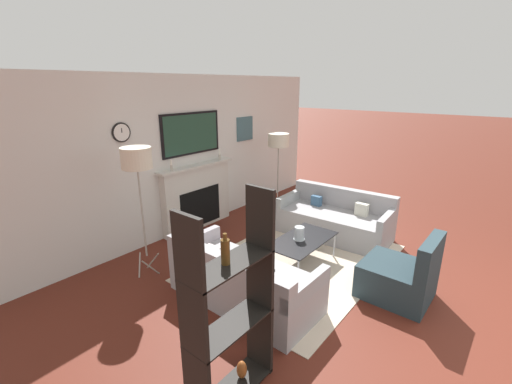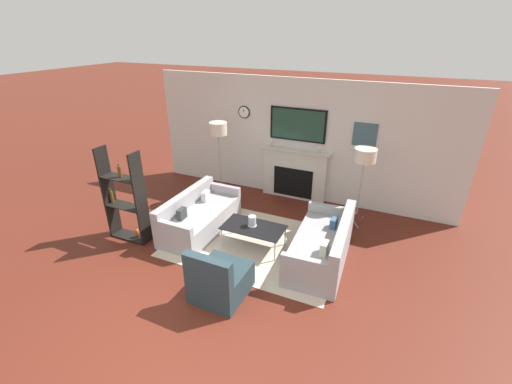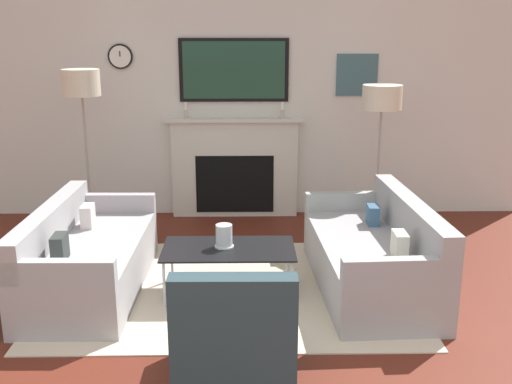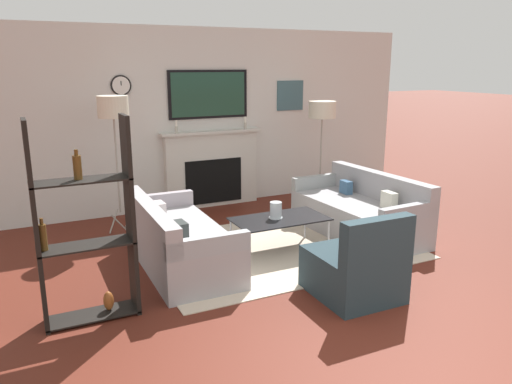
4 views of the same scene
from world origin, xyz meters
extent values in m
cube|color=silver|center=(0.00, 4.97, 1.35)|extent=(6.98, 0.07, 2.70)
cube|color=beige|center=(0.00, 4.86, 0.57)|extent=(1.48, 0.16, 1.14)
cube|color=black|center=(0.00, 4.77, 0.40)|extent=(0.92, 0.01, 0.69)
cube|color=beige|center=(0.00, 4.84, 1.16)|extent=(1.60, 0.22, 0.04)
cylinder|color=#B2AD9E|center=(-0.56, 4.81, 1.23)|extent=(0.04, 0.04, 0.10)
cylinder|color=white|center=(-0.56, 4.81, 1.33)|extent=(0.03, 0.03, 0.09)
cylinder|color=#B2AD9E|center=(0.56, 4.81, 1.23)|extent=(0.04, 0.04, 0.10)
cylinder|color=white|center=(0.56, 4.81, 1.33)|extent=(0.03, 0.03, 0.09)
cube|color=black|center=(0.00, 4.93, 1.72)|extent=(1.26, 0.04, 0.72)
cube|color=#1E4233|center=(0.00, 4.91, 1.72)|extent=(1.17, 0.01, 0.65)
cylinder|color=black|center=(-1.30, 4.93, 1.88)|extent=(0.28, 0.02, 0.28)
cylinder|color=silver|center=(-1.30, 4.91, 1.88)|extent=(0.24, 0.00, 0.24)
cube|color=black|center=(-1.30, 4.91, 1.91)|extent=(0.01, 0.00, 0.06)
cube|color=#3C5E68|center=(1.43, 4.93, 1.67)|extent=(0.48, 0.02, 0.48)
cube|color=beige|center=(0.00, 2.72, 0.01)|extent=(3.08, 2.22, 0.01)
cube|color=#9D9A9D|center=(-1.19, 2.72, 0.22)|extent=(0.85, 1.85, 0.44)
cube|color=#9D9A9D|center=(-1.53, 2.72, 0.59)|extent=(0.18, 1.84, 0.30)
cube|color=#A1979E|center=(-1.18, 3.58, 0.53)|extent=(0.83, 0.11, 0.18)
cube|color=#999CA0|center=(-1.20, 1.85, 0.53)|extent=(0.83, 0.11, 0.18)
cube|color=beige|center=(-1.31, 3.13, 0.54)|extent=(0.11, 0.21, 0.20)
cube|color=#2D3230|center=(-1.32, 2.31, 0.54)|extent=(0.11, 0.21, 0.21)
cube|color=#9D9A9D|center=(1.19, 2.72, 0.22)|extent=(0.94, 1.90, 0.44)
cube|color=#9D9A9D|center=(1.54, 2.73, 0.61)|extent=(0.25, 1.87, 0.35)
cube|color=#9A9A9F|center=(1.23, 1.84, 0.53)|extent=(0.86, 0.14, 0.18)
cube|color=#9A9D9D|center=(1.15, 3.59, 0.53)|extent=(0.86, 0.14, 0.18)
cube|color=beige|center=(1.34, 2.31, 0.55)|extent=(0.10, 0.21, 0.21)
cube|color=#3A5C7C|center=(1.30, 3.14, 0.53)|extent=(0.11, 0.18, 0.18)
cube|color=#25363D|center=(0.06, 1.31, 0.21)|extent=(0.74, 0.82, 0.43)
cube|color=#25363D|center=(0.06, 0.97, 0.65)|extent=(0.73, 0.15, 0.44)
cube|color=black|center=(-0.01, 2.63, 0.40)|extent=(1.11, 0.61, 0.02)
cylinder|color=#B7B7BC|center=(-0.53, 2.36, 0.20)|extent=(0.02, 0.02, 0.40)
cylinder|color=#B7B7BC|center=(0.50, 2.36, 0.20)|extent=(0.02, 0.02, 0.40)
cylinder|color=#B7B7BC|center=(-0.53, 2.89, 0.20)|extent=(0.02, 0.02, 0.40)
cylinder|color=#B7B7BC|center=(0.50, 2.89, 0.20)|extent=(0.02, 0.02, 0.40)
cylinder|color=silver|center=(-0.05, 2.65, 0.51)|extent=(0.14, 0.14, 0.20)
cylinder|color=silver|center=(-0.05, 2.65, 0.46)|extent=(0.08, 0.08, 0.11)
cylinder|color=silver|center=(-0.05, 2.65, 0.42)|extent=(0.16, 0.16, 0.01)
cylinder|color=#9E998E|center=(-1.46, 4.21, 0.14)|extent=(0.09, 0.23, 0.28)
cylinder|color=#9E998E|center=(-1.64, 4.25, 0.14)|extent=(0.17, 0.19, 0.28)
cylinder|color=#9E998E|center=(-1.59, 4.07, 0.14)|extent=(0.23, 0.07, 0.28)
cylinder|color=#9E998E|center=(-1.56, 4.18, 0.89)|extent=(0.02, 0.02, 1.24)
cylinder|color=beige|center=(-1.56, 4.18, 1.65)|extent=(0.38, 0.38, 0.27)
cylinder|color=#9E998E|center=(1.67, 4.21, 0.12)|extent=(0.09, 0.23, 0.26)
cylinder|color=#9E998E|center=(1.48, 4.25, 0.12)|extent=(0.17, 0.19, 0.26)
cylinder|color=#9E998E|center=(1.54, 4.07, 0.12)|extent=(0.23, 0.07, 0.26)
cylinder|color=#9E998E|center=(1.56, 4.18, 0.81)|extent=(0.02, 0.02, 1.12)
cylinder|color=beige|center=(1.56, 4.18, 1.49)|extent=(0.41, 0.41, 0.26)
cube|color=black|center=(-2.64, 1.93, 0.88)|extent=(0.04, 0.28, 1.76)
cube|color=black|center=(-1.88, 1.93, 0.88)|extent=(0.04, 0.28, 1.76)
cube|color=black|center=(-2.26, 1.93, 0.68)|extent=(0.80, 0.28, 0.01)
cube|color=black|center=(-2.26, 1.93, 1.24)|extent=(0.80, 0.28, 0.02)
cylinder|color=brown|center=(-2.60, 1.95, 0.80)|extent=(0.06, 0.06, 0.22)
cylinder|color=brown|center=(-2.60, 1.95, 0.93)|extent=(0.03, 0.03, 0.05)
cylinder|color=brown|center=(-2.28, 1.95, 1.35)|extent=(0.07, 0.07, 0.20)
cylinder|color=brown|center=(-2.28, 1.95, 1.47)|extent=(0.03, 0.03, 0.05)
ellipsoid|color=#994E20|center=(-2.12, 1.95, 0.12)|extent=(0.09, 0.09, 0.18)
camera|label=1|loc=(-3.92, 0.34, 2.54)|focal=24.00mm
camera|label=2|loc=(2.17, -2.13, 3.63)|focal=24.00mm
camera|label=3|loc=(0.13, -2.09, 2.19)|focal=42.00mm
camera|label=4|loc=(-2.73, -2.27, 2.17)|focal=35.00mm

